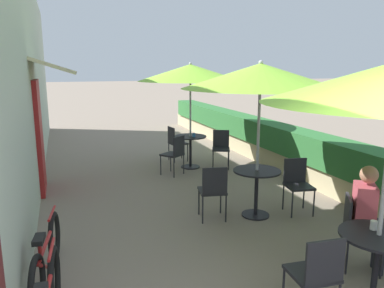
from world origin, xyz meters
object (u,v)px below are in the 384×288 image
object	(u,v)px
cafe_chair_far_left	(221,146)
cafe_chair_far_right	(175,141)
patio_umbrella_mid	(260,76)
cafe_chair_mid_left	(297,181)
patio_table_far	(190,145)
seated_patron_near_right	(369,214)
bicycle_second	(47,257)
patio_umbrella_far	(190,73)
cafe_chair_near_right	(357,227)
patio_table_near	(377,256)
cafe_chair_far_back	(175,152)
cafe_chair_mid_right	(213,188)
coffee_cup_far	(194,135)
coffee_cup_near	(374,225)
patio_table_mid	(257,184)
cafe_chair_near_back	(317,271)

from	to	relation	value
cafe_chair_far_left	cafe_chair_far_right	world-z (taller)	same
patio_umbrella_mid	cafe_chair_mid_left	distance (m)	1.82
patio_table_far	cafe_chair_far_right	bearing A→B (deg)	102.73
seated_patron_near_right	bicycle_second	bearing A→B (deg)	-69.76
bicycle_second	patio_umbrella_far	bearing A→B (deg)	60.64
cafe_chair_near_right	patio_table_far	distance (m)	4.89
patio_umbrella_far	seated_patron_near_right	bearing A→B (deg)	-84.98
patio_table_near	cafe_chair_near_right	world-z (taller)	cafe_chair_near_right
patio_table_near	cafe_chair_far_back	distance (m)	5.05
cafe_chair_far_back	patio_table_near	bearing A→B (deg)	-120.59
cafe_chair_mid_right	bicycle_second	bearing A→B (deg)	-145.96
cafe_chair_mid_right	coffee_cup_far	size ratio (longest dim) A/B	9.67
patio_table_far	cafe_chair_far_left	xyz separation A→B (m)	(0.68, -0.21, -0.02)
cafe_chair_mid_left	seated_patron_near_right	bearing A→B (deg)	91.19
cafe_chair_mid_right	cafe_chair_far_left	xyz separation A→B (m)	(1.37, 2.83, 0.00)
coffee_cup_far	coffee_cup_near	bearing A→B (deg)	-89.92
patio_table_far	patio_umbrella_far	bearing A→B (deg)	-97.13
cafe_chair_far_right	patio_table_mid	bearing A→B (deg)	-3.88
cafe_chair_mid_right	cafe_chair_far_left	distance (m)	3.14
patio_table_near	patio_table_mid	distance (m)	2.41
cafe_chair_near_back	cafe_chair_far_right	bearing A→B (deg)	89.39
cafe_chair_mid_right	cafe_chair_far_back	bearing A→B (deg)	97.01
cafe_chair_near_back	coffee_cup_near	world-z (taller)	cafe_chair_near_back
cafe_chair_near_right	patio_umbrella_mid	distance (m)	2.47
cafe_chair_near_back	bicycle_second	bearing A→B (deg)	152.33
patio_table_mid	bicycle_second	world-z (taller)	patio_table_mid
seated_patron_near_right	cafe_chair_far_back	bearing A→B (deg)	-133.37
patio_table_near	cafe_chair_near_back	size ratio (longest dim) A/B	0.87
cafe_chair_near_back	patio_table_far	distance (m)	5.57
coffee_cup_near	cafe_chair_far_left	size ratio (longest dim) A/B	0.10
cafe_chair_near_back	patio_table_near	bearing A→B (deg)	6.14
coffee_cup_near	coffee_cup_far	xyz separation A→B (m)	(-0.01, 5.26, 0.00)
patio_table_near	cafe_chair_near_back	world-z (taller)	cafe_chair_near_back
patio_umbrella_mid	cafe_chair_far_right	world-z (taller)	patio_umbrella_mid
coffee_cup_near	bicycle_second	xyz separation A→B (m)	(-3.10, 1.34, -0.48)
seated_patron_near_right	patio_table_far	distance (m)	4.96
patio_table_far	cafe_chair_near_right	bearing A→B (deg)	-85.99
cafe_chair_far_back	bicycle_second	world-z (taller)	cafe_chair_far_back
patio_table_mid	patio_umbrella_far	xyz separation A→B (m)	(-0.02, 3.10, 1.66)
cafe_chair_mid_right	cafe_chair_far_left	size ratio (longest dim) A/B	1.00
seated_patron_near_right	cafe_chair_far_right	world-z (taller)	seated_patron_near_right
patio_table_near	cafe_chair_far_right	world-z (taller)	cafe_chair_far_right
patio_table_mid	cafe_chair_far_back	bearing A→B (deg)	101.84
cafe_chair_near_right	seated_patron_near_right	world-z (taller)	seated_patron_near_right
cafe_chair_near_right	coffee_cup_near	distance (m)	0.66
cafe_chair_far_right	coffee_cup_far	size ratio (longest dim) A/B	9.67
cafe_chair_near_back	cafe_chair_far_back	world-z (taller)	same
coffee_cup_near	patio_umbrella_mid	distance (m)	2.69
patio_table_far	cafe_chair_far_left	world-z (taller)	cafe_chair_far_left
seated_patron_near_right	cafe_chair_near_right	bearing A→B (deg)	-90.00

